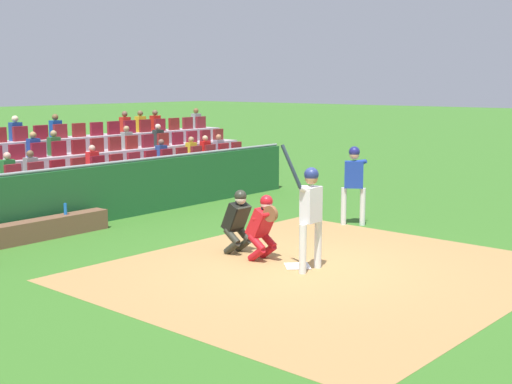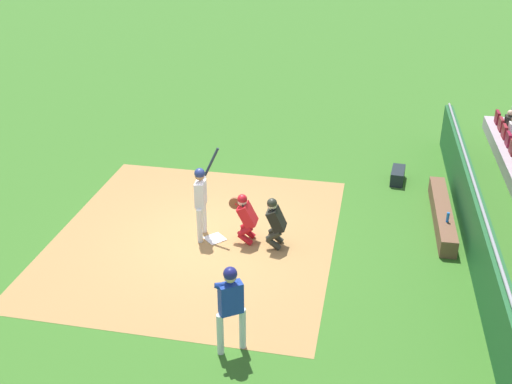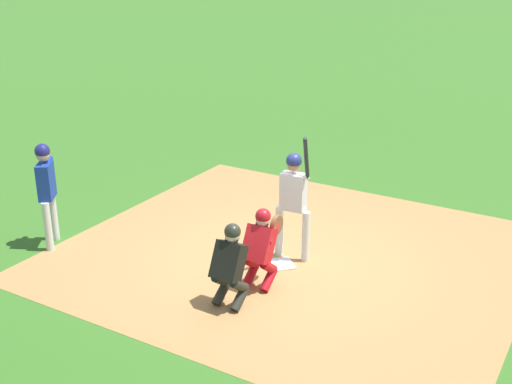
% 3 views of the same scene
% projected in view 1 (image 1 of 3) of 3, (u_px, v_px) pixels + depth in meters
% --- Properties ---
extents(ground_plane, '(160.00, 160.00, 0.00)m').
position_uv_depth(ground_plane, '(297.00, 267.00, 12.62)').
color(ground_plane, '#366C23').
extents(infield_dirt_patch, '(7.70, 7.00, 0.01)m').
position_uv_depth(infield_dirt_patch, '(320.00, 271.00, 12.31)').
color(infield_dirt_patch, '#A77D48').
rests_on(infield_dirt_patch, ground_plane).
extents(home_plate_marker, '(0.62, 0.62, 0.02)m').
position_uv_depth(home_plate_marker, '(297.00, 266.00, 12.62)').
color(home_plate_marker, white).
rests_on(home_plate_marker, infield_dirt_patch).
extents(batter_at_plate, '(0.70, 0.54, 2.26)m').
position_uv_depth(batter_at_plate, '(310.00, 207.00, 12.18)').
color(batter_at_plate, silver).
rests_on(batter_at_plate, ground_plane).
extents(catcher_crouching, '(0.47, 0.71, 1.28)m').
position_uv_depth(catcher_crouching, '(263.00, 224.00, 12.94)').
color(catcher_crouching, '#B6141D').
rests_on(catcher_crouching, ground_plane).
extents(home_plate_umpire, '(0.48, 0.48, 1.29)m').
position_uv_depth(home_plate_umpire, '(238.00, 219.00, 13.49)').
color(home_plate_umpire, '#292B21').
rests_on(home_plate_umpire, ground_plane).
extents(dugout_wall, '(14.32, 0.24, 1.42)m').
position_uv_depth(dugout_wall, '(89.00, 195.00, 16.35)').
color(dugout_wall, '#1E592B').
rests_on(dugout_wall, ground_plane).
extents(dugout_bench, '(3.54, 0.40, 0.44)m').
position_uv_depth(dugout_bench, '(35.00, 230.00, 14.69)').
color(dugout_bench, brown).
rests_on(dugout_bench, ground_plane).
extents(water_bottle_on_bench, '(0.07, 0.07, 0.25)m').
position_uv_depth(water_bottle_on_bench, '(65.00, 209.00, 15.25)').
color(water_bottle_on_bench, blue).
rests_on(water_bottle_on_bench, dugout_bench).
extents(on_deck_batter, '(0.41, 0.56, 1.85)m').
position_uv_depth(on_deck_batter, '(354.00, 177.00, 16.14)').
color(on_deck_batter, silver).
rests_on(on_deck_batter, ground_plane).
extents(bleacher_stand, '(18.00, 3.44, 2.38)m').
position_uv_depth(bleacher_stand, '(5.00, 182.00, 18.62)').
color(bleacher_stand, '#A799A1').
rests_on(bleacher_stand, ground_plane).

